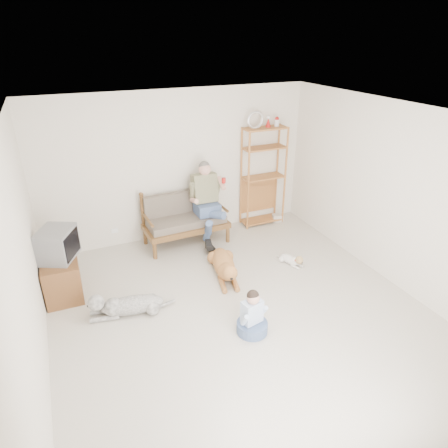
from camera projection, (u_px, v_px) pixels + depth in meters
name	position (u px, v px, depth m)	size (l,w,h in m)	color
floor	(243.00, 315.00, 5.54)	(5.50, 5.50, 0.00)	beige
ceiling	(248.00, 118.00, 4.36)	(5.50, 5.50, 0.00)	white
wall_back	(178.00, 166.00, 7.22)	(5.00, 5.00, 0.00)	silver
wall_front	(426.00, 394.00, 2.68)	(5.00, 5.00, 0.00)	silver
wall_left	(24.00, 272.00, 4.05)	(5.50, 5.50, 0.00)	silver
wall_right	(398.00, 198.00, 5.85)	(5.50, 5.50, 0.00)	silver
loveseat	(185.00, 218.00, 7.28)	(1.53, 0.76, 0.95)	brown
man	(208.00, 209.00, 7.12)	(0.57, 0.82, 1.33)	#485C85
etagere	(263.00, 176.00, 7.81)	(0.87, 0.38, 2.26)	#AA7035
book_stack	(278.00, 218.00, 8.27)	(0.21, 0.15, 0.13)	white
tv_stand	(61.00, 275.00, 5.90)	(0.52, 0.91, 0.60)	brown
crt_tv	(57.00, 244.00, 5.66)	(0.63, 0.68, 0.45)	slate
wall_outlet	(115.00, 231.00, 7.21)	(0.12, 0.02, 0.08)	white
golden_retriever	(225.00, 266.00, 6.38)	(0.53, 1.34, 0.41)	#BC7541
shaggy_dog	(124.00, 305.00, 5.50)	(1.25, 0.42, 0.37)	white
terrier	(292.00, 260.00, 6.70)	(0.28, 0.55, 0.21)	silver
child	(252.00, 317.00, 5.14)	(0.41, 0.41, 0.64)	#485C85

